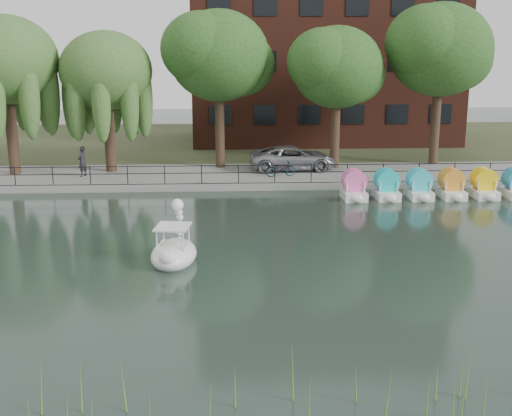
{
  "coord_description": "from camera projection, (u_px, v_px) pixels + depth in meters",
  "views": [
    {
      "loc": [
        -0.77,
        -21.09,
        7.68
      ],
      "look_at": [
        0.5,
        4.0,
        1.3
      ],
      "focal_mm": 45.0,
      "sensor_mm": 36.0,
      "label": 1
    }
  ],
  "objects": [
    {
      "name": "kerb",
      "position": [
        238.0,
        187.0,
        34.93
      ],
      "size": [
        40.0,
        0.25,
        0.4
      ],
      "primitive_type": "cube",
      "color": "gray",
      "rests_on": "ground_plane"
    },
    {
      "name": "railing",
      "position": [
        238.0,
        169.0,
        34.89
      ],
      "size": [
        32.0,
        0.05,
        1.0
      ],
      "color": "black",
      "rests_on": "promenade"
    },
    {
      "name": "swan_boat",
      "position": [
        174.0,
        249.0,
        23.34
      ],
      "size": [
        1.95,
        2.76,
        2.17
      ],
      "rotation": [
        0.0,
        0.0,
        -0.14
      ],
      "color": "white",
      "rests_on": "ground_plane"
    },
    {
      "name": "bicycle",
      "position": [
        281.0,
        168.0,
        36.58
      ],
      "size": [
        0.96,
        1.81,
        1.0
      ],
      "primitive_type": "imported",
      "rotation": [
        0.0,
        0.0,
        1.79
      ],
      "color": "gray",
      "rests_on": "promenade"
    },
    {
      "name": "reed_bank",
      "position": [
        362.0,
        402.0,
        13.1
      ],
      "size": [
        24.0,
        2.4,
        1.2
      ],
      "color": "#669938",
      "rests_on": "ground_plane"
    },
    {
      "name": "ground_plane",
      "position": [
        247.0,
        272.0,
        22.34
      ],
      "size": [
        120.0,
        120.0,
        0.0
      ],
      "primitive_type": "plane",
      "color": "#2E3E3A"
    },
    {
      "name": "pedal_boat_row",
      "position": [
        435.0,
        186.0,
        33.14
      ],
      "size": [
        9.65,
        1.7,
        1.4
      ],
      "color": "white",
      "rests_on": "ground_plane"
    },
    {
      "name": "promenade",
      "position": [
        237.0,
        176.0,
        37.78
      ],
      "size": [
        40.0,
        6.0,
        0.4
      ],
      "primitive_type": "cube",
      "color": "gray",
      "rests_on": "ground_plane"
    },
    {
      "name": "apartment_building",
      "position": [
        323.0,
        23.0,
        49.39
      ],
      "size": [
        20.0,
        10.07,
        18.0
      ],
      "color": "#4C1E16",
      "rests_on": "land_strip"
    },
    {
      "name": "willow_mid",
      "position": [
        106.0,
        71.0,
        36.9
      ],
      "size": [
        5.32,
        5.32,
        8.15
      ],
      "color": "#473323",
      "rests_on": "promenade"
    },
    {
      "name": "broadleaf_right",
      "position": [
        337.0,
        68.0,
        38.01
      ],
      "size": [
        5.4,
        5.4,
        8.32
      ],
      "color": "#473323",
      "rests_on": "promenade"
    },
    {
      "name": "pedestrian",
      "position": [
        82.0,
        159.0,
        36.54
      ],
      "size": [
        0.75,
        0.85,
        1.98
      ],
      "primitive_type": "imported",
      "rotation": [
        0.0,
        0.0,
        4.24
      ],
      "color": "black",
      "rests_on": "promenade"
    },
    {
      "name": "minivan",
      "position": [
        293.0,
        156.0,
        38.47
      ],
      "size": [
        3.11,
        6.14,
        1.66
      ],
      "primitive_type": "imported",
      "rotation": [
        0.0,
        0.0,
        1.63
      ],
      "color": "gray",
      "rests_on": "promenade"
    },
    {
      "name": "willow_left",
      "position": [
        5.0,
        60.0,
        35.99
      ],
      "size": [
        5.88,
        5.88,
        9.01
      ],
      "color": "#473323",
      "rests_on": "promenade"
    },
    {
      "name": "broadleaf_center",
      "position": [
        219.0,
        56.0,
        37.98
      ],
      "size": [
        6.0,
        6.0,
        9.25
      ],
      "color": "#473323",
      "rests_on": "promenade"
    },
    {
      "name": "land_strip",
      "position": [
        233.0,
        142.0,
        51.34
      ],
      "size": [
        60.0,
        22.0,
        0.36
      ],
      "primitive_type": "cube",
      "color": "#47512D",
      "rests_on": "ground_plane"
    },
    {
      "name": "broadleaf_far",
      "position": [
        440.0,
        50.0,
        39.04
      ],
      "size": [
        6.3,
        6.3,
        9.71
      ],
      "color": "#473323",
      "rests_on": "promenade"
    }
  ]
}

